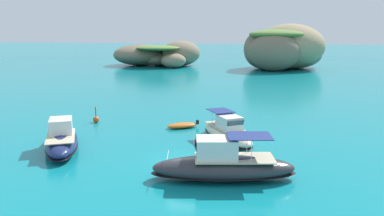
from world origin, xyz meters
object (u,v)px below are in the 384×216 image
at_px(motorboat_charcoal, 223,166).
at_px(dinghy_tender, 182,125).
at_px(motorboat_cream, 227,133).
at_px(islet_large, 283,48).
at_px(islet_small, 157,55).
at_px(motorboat_navy, 62,140).
at_px(channel_buoy, 96,119).

height_order(motorboat_charcoal, dinghy_tender, motorboat_charcoal).
bearing_deg(motorboat_charcoal, motorboat_cream, 92.63).
height_order(motorboat_cream, motorboat_charcoal, motorboat_charcoal).
bearing_deg(motorboat_charcoal, dinghy_tender, 111.78).
xyz_separation_m(motorboat_charcoal, dinghy_tender, (-4.45, 11.14, -0.59)).
bearing_deg(islet_large, islet_small, 174.60).
relative_size(islet_large, motorboat_navy, 2.80).
bearing_deg(dinghy_tender, motorboat_navy, -133.67).
height_order(motorboat_navy, channel_buoy, motorboat_navy).
distance_m(motorboat_charcoal, dinghy_tender, 12.01).
distance_m(islet_large, motorboat_cream, 57.64).
distance_m(motorboat_navy, channel_buoy, 8.17).
xyz_separation_m(islet_small, motorboat_charcoal, (21.15, -67.37, -1.64)).
xyz_separation_m(dinghy_tender, channel_buoy, (-8.00, 0.67, 0.11)).
xyz_separation_m(motorboat_cream, motorboat_charcoal, (0.35, -7.64, 0.12)).
relative_size(motorboat_charcoal, dinghy_tender, 2.99).
xyz_separation_m(islet_large, motorboat_navy, (-18.25, -61.03, -3.50)).
relative_size(motorboat_charcoal, channel_buoy, 5.68).
height_order(islet_large, motorboat_charcoal, islet_large).
xyz_separation_m(islet_small, motorboat_cream, (20.80, -59.74, -1.76)).
bearing_deg(channel_buoy, islet_large, 70.11).
distance_m(motorboat_charcoal, channel_buoy, 17.17).
bearing_deg(islet_small, islet_large, -5.40).
relative_size(islet_small, motorboat_navy, 3.09).
bearing_deg(motorboat_cream, channel_buoy, 160.95).
relative_size(motorboat_navy, motorboat_charcoal, 0.90).
relative_size(islet_small, dinghy_tender, 8.27).
bearing_deg(motorboat_navy, motorboat_cream, 19.34).
relative_size(islet_large, islet_small, 0.91).
distance_m(islet_large, dinghy_tender, 54.89).
bearing_deg(channel_buoy, motorboat_charcoal, -43.49).
distance_m(islet_small, channel_buoy, 56.27).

